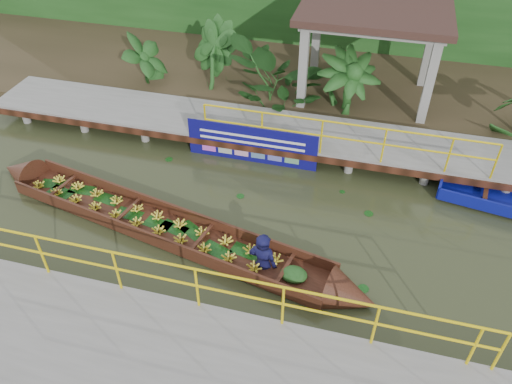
# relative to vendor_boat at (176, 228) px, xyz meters

# --- Properties ---
(ground) EXTENTS (80.00, 80.00, 0.00)m
(ground) POSITION_rel_vendor_boat_xyz_m (0.60, 0.83, -0.25)
(ground) COLOR #2A2F17
(ground) RESTS_ON ground
(land_strip) EXTENTS (30.00, 8.00, 0.45)m
(land_strip) POSITION_rel_vendor_boat_xyz_m (0.60, 8.33, -0.03)
(land_strip) COLOR #322B19
(land_strip) RESTS_ON ground
(far_dock) EXTENTS (16.00, 2.06, 1.66)m
(far_dock) POSITION_rel_vendor_boat_xyz_m (0.62, 4.25, 0.23)
(far_dock) COLOR gray
(far_dock) RESTS_ON ground
(near_dock) EXTENTS (18.00, 2.40, 1.73)m
(near_dock) POSITION_rel_vendor_boat_xyz_m (1.60, -3.37, 0.05)
(near_dock) COLOR gray
(near_dock) RESTS_ON ground
(pavilion) EXTENTS (4.40, 3.00, 3.00)m
(pavilion) POSITION_rel_vendor_boat_xyz_m (3.60, 7.13, 2.57)
(pavilion) COLOR gray
(pavilion) RESTS_ON ground
(foliage_backdrop) EXTENTS (30.00, 0.80, 4.00)m
(foliage_backdrop) POSITION_rel_vendor_boat_xyz_m (0.60, 10.83, 1.75)
(foliage_backdrop) COLOR #194315
(foliage_backdrop) RESTS_ON ground
(vendor_boat) EXTENTS (10.32, 3.13, 2.27)m
(vendor_boat) POSITION_rel_vendor_boat_xyz_m (0.00, 0.00, 0.00)
(vendor_boat) COLOR #33180D
(vendor_boat) RESTS_ON ground
(blue_banner) EXTENTS (3.64, 0.04, 1.14)m
(blue_banner) POSITION_rel_vendor_boat_xyz_m (0.94, 3.30, 0.30)
(blue_banner) COLOR #0F0C65
(blue_banner) RESTS_ON ground
(tropical_plants) EXTENTS (14.48, 1.48, 1.85)m
(tropical_plants) POSITION_rel_vendor_boat_xyz_m (2.85, 6.13, 1.13)
(tropical_plants) COLOR #194315
(tropical_plants) RESTS_ON ground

